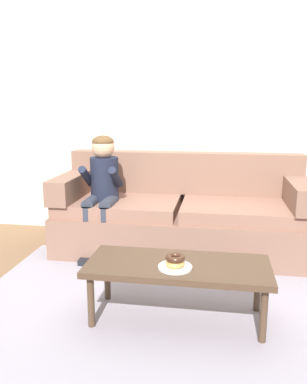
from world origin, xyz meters
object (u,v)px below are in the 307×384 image
Objects in this scene: couch at (181,216)px; coffee_table at (178,269)px; person_child at (102,183)px; toy_controller at (251,284)px; donut at (175,263)px.

coffee_table is (0.10, -1.28, 0.02)m from couch.
person_child is (-0.81, 1.08, 0.32)m from coffee_table.
coffee_table reaches higher than toy_controller.
person_child is 4.87× the size of toy_controller.
donut is (0.09, -1.36, 0.09)m from couch.
couch is 1.28m from coffee_table.
couch is 10.15× the size of toy_controller.
person_child is at bearing 126.87° from coffee_table.
donut is at bearing -55.37° from person_child.
person_child reaches higher than coffee_table.
toy_controller is at bearing -21.16° from person_child.
donut is 0.53× the size of toy_controller.
person_child is 1.43m from donut.
person_child is 9.18× the size of donut.
donut is at bearing -112.35° from toy_controller.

